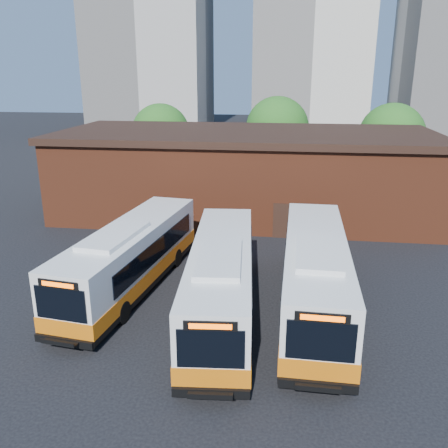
# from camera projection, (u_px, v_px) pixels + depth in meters

# --- Properties ---
(ground) EXTENTS (220.00, 220.00, 0.00)m
(ground) POSITION_uv_depth(u_px,v_px,m) (200.00, 348.00, 19.27)
(ground) COLOR black
(bus_midwest) EXTENTS (4.23, 12.94, 3.48)m
(bus_midwest) POSITION_uv_depth(u_px,v_px,m) (131.00, 259.00, 24.19)
(bus_midwest) COLOR white
(bus_midwest) RESTS_ON ground
(bus_mideast) EXTENTS (3.70, 13.07, 3.52)m
(bus_mideast) POSITION_uv_depth(u_px,v_px,m) (221.00, 283.00, 21.43)
(bus_mideast) COLOR white
(bus_mideast) RESTS_ON ground
(bus_east) EXTENTS (3.03, 13.41, 3.63)m
(bus_east) POSITION_uv_depth(u_px,v_px,m) (315.00, 277.00, 21.88)
(bus_east) COLOR white
(bus_east) RESTS_ON ground
(transit_worker) EXTENTS (0.52, 0.76, 2.01)m
(transit_worker) POSITION_uv_depth(u_px,v_px,m) (220.00, 351.00, 17.26)
(transit_worker) COLOR black
(transit_worker) RESTS_ON ground
(depot_building) EXTENTS (28.60, 12.60, 6.40)m
(depot_building) POSITION_uv_depth(u_px,v_px,m) (246.00, 171.00, 37.14)
(depot_building) COLOR brown
(depot_building) RESTS_ON ground
(tree_west) EXTENTS (6.00, 6.00, 7.65)m
(tree_west) POSITION_uv_depth(u_px,v_px,m) (161.00, 133.00, 49.30)
(tree_west) COLOR #382314
(tree_west) RESTS_ON ground
(tree_mid) EXTENTS (6.56, 6.56, 8.36)m
(tree_mid) POSITION_uv_depth(u_px,v_px,m) (277.00, 128.00, 49.53)
(tree_mid) COLOR #382314
(tree_mid) RESTS_ON ground
(tree_east) EXTENTS (6.24, 6.24, 7.96)m
(tree_east) POSITION_uv_depth(u_px,v_px,m) (391.00, 136.00, 45.38)
(tree_east) COLOR #382314
(tree_east) RESTS_ON ground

